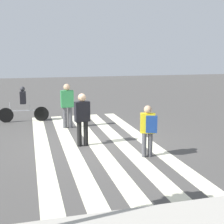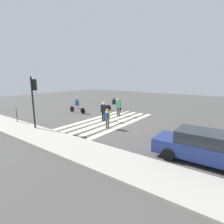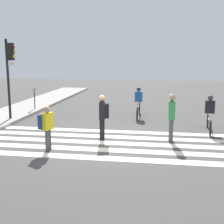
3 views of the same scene
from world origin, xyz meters
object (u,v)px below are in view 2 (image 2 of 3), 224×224
Objects in this scene: pedestrian_child_with_backpack at (104,110)px; car_parked_silver_sedan at (205,147)px; traffic_light at (34,93)px; pedestrian_adult_tall_backpack at (118,106)px; parking_meter at (16,112)px; pedestrian_adult_yellow_jacket at (107,117)px; cyclist_near_curb at (77,105)px; cyclist_mid_street at (114,104)px.

pedestrian_child_with_backpack is 0.38× the size of car_parked_silver_sedan.
pedestrian_adult_tall_backpack is (-2.51, -7.85, -1.83)m from traffic_light.
car_parked_silver_sedan is (-14.65, -1.83, -0.28)m from parking_meter.
cyclist_near_curb is at bearing 176.30° from pedestrian_adult_yellow_jacket.
pedestrian_child_with_backpack is at bearing 154.45° from pedestrian_adult_yellow_jacket.
car_parked_silver_sedan is (-11.67, -1.76, -2.10)m from traffic_light.
parking_meter is 14.77m from car_parked_silver_sedan.
parking_meter is 0.80× the size of pedestrian_child_with_backpack.
pedestrian_child_with_backpack reaches higher than pedestrian_adult_yellow_jacket.
pedestrian_adult_yellow_jacket is 7.48m from car_parked_silver_sedan.
pedestrian_child_with_backpack reaches higher than cyclist_near_curb.
cyclist_mid_street is at bearing -75.52° from pedestrian_child_with_backpack.
car_parked_silver_sedan is at bearing 161.54° from cyclist_near_curb.
cyclist_mid_street is (1.79, -1.69, -0.18)m from pedestrian_adult_tall_backpack.
pedestrian_adult_tall_backpack is 0.83× the size of cyclist_mid_street.
pedestrian_adult_yellow_jacket reaches higher than car_parked_silver_sedan.
parking_meter is 0.30× the size of car_parked_silver_sedan.
pedestrian_adult_yellow_jacket is 7.08m from cyclist_mid_street.
car_parked_silver_sedan is at bearing 144.04° from pedestrian_adult_tall_backpack.
traffic_light is 0.87× the size of car_parked_silver_sedan.
parking_meter is 8.19m from pedestrian_adult_yellow_jacket.
traffic_light reaches higher than cyclist_mid_street.
pedestrian_adult_tall_backpack reaches higher than car_parked_silver_sedan.
pedestrian_adult_tall_backpack reaches higher than cyclist_near_curb.
traffic_light reaches higher than cyclist_near_curb.
cyclist_mid_street is at bearing -45.71° from pedestrian_adult_tall_backpack.
car_parked_silver_sedan is at bearing -171.41° from traffic_light.
cyclist_near_curb is at bearing -71.72° from traffic_light.
parking_meter is 10.31m from cyclist_mid_street.
cyclist_mid_street is (1.97, -4.36, -0.18)m from pedestrian_child_with_backpack.
parking_meter is 0.58× the size of cyclist_near_curb.
car_parked_silver_sedan is (-7.28, 1.73, -0.14)m from pedestrian_adult_yellow_jacket.
traffic_light is 9.78m from cyclist_mid_street.
traffic_light is at bearing -122.13° from pedestrian_adult_yellow_jacket.
cyclist_mid_street is at bearing -111.08° from parking_meter.
pedestrian_adult_tall_backpack is at bearing -160.92° from cyclist_near_curb.
traffic_light is 2.89× the size of parking_meter.
traffic_light reaches higher than pedestrian_child_with_backpack.
car_parked_silver_sedan is (-9.16, 6.09, -0.27)m from pedestrian_adult_tall_backpack.
pedestrian_adult_tall_backpack reaches higher than parking_meter.
pedestrian_child_with_backpack reaches higher than cyclist_mid_street.
pedestrian_adult_yellow_jacket is (-1.88, 4.36, -0.12)m from pedestrian_adult_tall_backpack.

